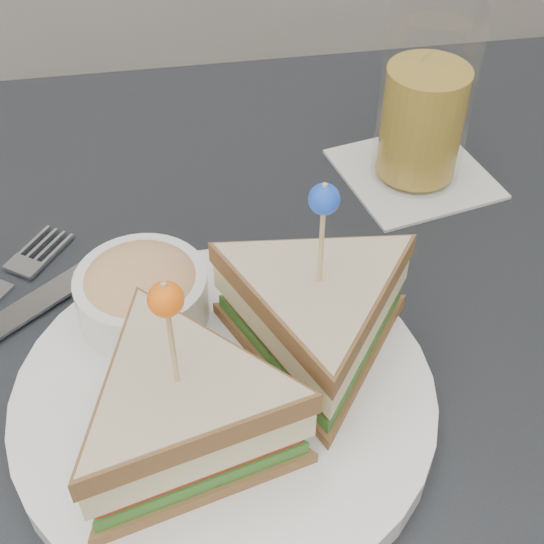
# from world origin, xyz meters

# --- Properties ---
(table) EXTENTS (0.80, 0.80, 0.75)m
(table) POSITION_xyz_m (0.00, 0.00, 0.67)
(table) COLOR black
(table) RESTS_ON ground
(plate_meal) EXTENTS (0.34, 0.34, 0.16)m
(plate_meal) POSITION_xyz_m (-0.03, -0.06, 0.79)
(plate_meal) COLOR white
(plate_meal) RESTS_ON table
(drink_set) EXTENTS (0.15, 0.15, 0.16)m
(drink_set) POSITION_xyz_m (0.17, 0.17, 0.82)
(drink_set) COLOR silver
(drink_set) RESTS_ON table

